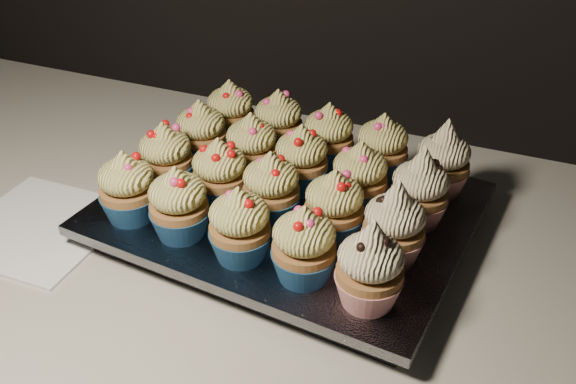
% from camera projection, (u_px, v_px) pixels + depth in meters
% --- Properties ---
extents(worktop, '(2.44, 0.64, 0.04)m').
position_uv_depth(worktop, '(218.00, 233.00, 0.77)').
color(worktop, silver).
rests_on(worktop, cabinet).
extents(napkin, '(0.17, 0.17, 0.00)m').
position_uv_depth(napkin, '(39.00, 227.00, 0.75)').
color(napkin, white).
rests_on(napkin, worktop).
extents(baking_tray, '(0.40, 0.32, 0.02)m').
position_uv_depth(baking_tray, '(288.00, 220.00, 0.74)').
color(baking_tray, black).
rests_on(baking_tray, worktop).
extents(foil_lining, '(0.43, 0.35, 0.01)m').
position_uv_depth(foil_lining, '(288.00, 208.00, 0.74)').
color(foil_lining, silver).
rests_on(foil_lining, baking_tray).
extents(cupcake_0, '(0.06, 0.06, 0.08)m').
position_uv_depth(cupcake_0, '(128.00, 188.00, 0.69)').
color(cupcake_0, navy).
rests_on(cupcake_0, foil_lining).
extents(cupcake_1, '(0.06, 0.06, 0.08)m').
position_uv_depth(cupcake_1, '(179.00, 205.00, 0.66)').
color(cupcake_1, navy).
rests_on(cupcake_1, foil_lining).
extents(cupcake_2, '(0.06, 0.06, 0.08)m').
position_uv_depth(cupcake_2, '(240.00, 226.00, 0.63)').
color(cupcake_2, navy).
rests_on(cupcake_2, foil_lining).
extents(cupcake_3, '(0.06, 0.06, 0.08)m').
position_uv_depth(cupcake_3, '(304.00, 246.00, 0.61)').
color(cupcake_3, navy).
rests_on(cupcake_3, foil_lining).
extents(cupcake_4, '(0.06, 0.06, 0.10)m').
position_uv_depth(cupcake_4, '(370.00, 268.00, 0.58)').
color(cupcake_4, '#B1181C').
rests_on(cupcake_4, foil_lining).
extents(cupcake_5, '(0.06, 0.06, 0.08)m').
position_uv_depth(cupcake_5, '(166.00, 158.00, 0.74)').
color(cupcake_5, navy).
rests_on(cupcake_5, foil_lining).
extents(cupcake_6, '(0.06, 0.06, 0.08)m').
position_uv_depth(cupcake_6, '(220.00, 174.00, 0.71)').
color(cupcake_6, navy).
rests_on(cupcake_6, foil_lining).
extents(cupcake_7, '(0.06, 0.06, 0.08)m').
position_uv_depth(cupcake_7, '(271.00, 189.00, 0.69)').
color(cupcake_7, navy).
rests_on(cupcake_7, foil_lining).
extents(cupcake_8, '(0.06, 0.06, 0.08)m').
position_uv_depth(cupcake_8, '(334.00, 208.00, 0.66)').
color(cupcake_8, navy).
rests_on(cupcake_8, foil_lining).
extents(cupcake_9, '(0.06, 0.06, 0.10)m').
position_uv_depth(cupcake_9, '(394.00, 226.00, 0.63)').
color(cupcake_9, '#B1181C').
rests_on(cupcake_9, foil_lining).
extents(cupcake_10, '(0.06, 0.06, 0.08)m').
position_uv_depth(cupcake_10, '(201.00, 134.00, 0.79)').
color(cupcake_10, navy).
rests_on(cupcake_10, foil_lining).
extents(cupcake_11, '(0.06, 0.06, 0.08)m').
position_uv_depth(cupcake_11, '(252.00, 147.00, 0.76)').
color(cupcake_11, navy).
rests_on(cupcake_11, foil_lining).
extents(cupcake_12, '(0.06, 0.06, 0.08)m').
position_uv_depth(cupcake_12, '(301.00, 160.00, 0.74)').
color(cupcake_12, navy).
rests_on(cupcake_12, foil_lining).
extents(cupcake_13, '(0.06, 0.06, 0.08)m').
position_uv_depth(cupcake_13, '(359.00, 178.00, 0.71)').
color(cupcake_13, navy).
rests_on(cupcake_13, foil_lining).
extents(cupcake_14, '(0.06, 0.06, 0.10)m').
position_uv_depth(cupcake_14, '(420.00, 191.00, 0.68)').
color(cupcake_14, '#B1181C').
rests_on(cupcake_14, foil_lining).
extents(cupcake_15, '(0.06, 0.06, 0.08)m').
position_uv_depth(cupcake_15, '(231.00, 112.00, 0.84)').
color(cupcake_15, navy).
rests_on(cupcake_15, foil_lining).
extents(cupcake_16, '(0.06, 0.06, 0.08)m').
position_uv_depth(cupcake_16, '(279.00, 123.00, 0.82)').
color(cupcake_16, navy).
rests_on(cupcake_16, foil_lining).
extents(cupcake_17, '(0.06, 0.06, 0.08)m').
position_uv_depth(cupcake_17, '(328.00, 137.00, 0.79)').
color(cupcake_17, navy).
rests_on(cupcake_17, foil_lining).
extents(cupcake_18, '(0.06, 0.06, 0.08)m').
position_uv_depth(cupcake_18, '(382.00, 148.00, 0.76)').
color(cupcake_18, navy).
rests_on(cupcake_18, foil_lining).
extents(cupcake_19, '(0.06, 0.06, 0.10)m').
position_uv_depth(cupcake_19, '(443.00, 161.00, 0.73)').
color(cupcake_19, '#B1181C').
rests_on(cupcake_19, foil_lining).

